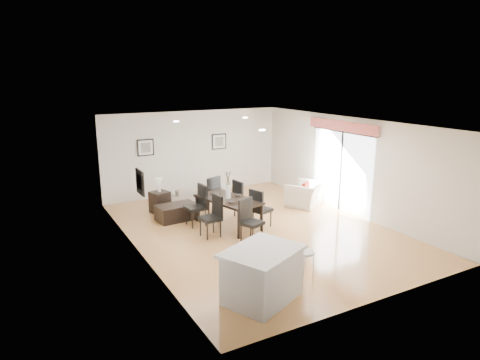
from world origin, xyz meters
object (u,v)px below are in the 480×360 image
dining_table (228,201)px  dining_chair_wnear (213,213)px  armchair (306,194)px  dining_chair_enear (259,206)px  dining_chair_efar (241,197)px  dining_chair_head (249,218)px  coffee_table (177,212)px  kitchen_island (262,274)px  dining_chair_wfar (199,203)px  bar_stool (305,256)px  side_table (160,202)px  sofa (194,194)px  dining_chair_foot (211,193)px

dining_table → dining_chair_wnear: size_ratio=1.91×
armchair → dining_chair_enear: size_ratio=1.07×
dining_chair_efar → dining_chair_head: bearing=151.9°
coffee_table → kitchen_island: kitchen_island is taller
dining_chair_wfar → kitchen_island: size_ratio=0.66×
bar_stool → kitchen_island: bearing=180.0°
dining_chair_enear → side_table: bearing=20.1°
sofa → dining_chair_efar: (0.57, -1.94, 0.32)m
armchair → dining_table: 2.90m
dining_chair_efar → kitchen_island: dining_chair_efar is taller
dining_table → dining_chair_wfar: (-0.63, 0.45, -0.07)m
dining_chair_head → dining_chair_foot: 2.22m
dining_table → dining_chair_foot: 1.11m
armchair → kitchen_island: kitchen_island is taller
dining_chair_foot → coffee_table: (-1.02, 0.00, -0.39)m
kitchen_island → dining_chair_wnear: bearing=55.7°
dining_chair_wnear → dining_chair_wfar: bearing=176.6°
dining_chair_wfar → coffee_table: (-0.36, 0.66, -0.39)m
side_table → kitchen_island: 5.51m
dining_table → dining_chair_efar: size_ratio=1.87×
armchair → coffee_table: 3.89m
dining_chair_efar → side_table: 2.36m
kitchen_island → side_table: bearing=65.8°
dining_chair_wnear → sofa: bearing=163.3°
dining_chair_efar → coffee_table: (-1.62, 0.67, -0.37)m
bar_stool → dining_table: bearing=85.6°
armchair → dining_chair_wnear: (-3.47, -0.90, 0.22)m
dining_table → kitchen_island: (-1.20, -3.59, -0.20)m
armchair → dining_chair_efar: 2.23m
dining_table → dining_chair_head: size_ratio=1.93×
armchair → dining_chair_efar: (-2.22, -0.02, 0.23)m
dining_chair_wnear → dining_chair_foot: (0.66, 1.55, 0.03)m
dining_chair_enear → dining_chair_foot: dining_chair_foot is taller
dining_chair_wfar → bar_stool: bearing=2.4°
dining_chair_wnear → dining_chair_enear: size_ratio=1.01×
sofa → dining_chair_wnear: 2.92m
dining_chair_efar → side_table: (-1.82, 1.48, -0.28)m
dining_chair_wnear → bar_stool: bearing=3.3°
dining_chair_head → side_table: 3.25m
dining_chair_enear → dining_chair_efar: bearing=-16.8°
dining_chair_enear → kitchen_island: bearing=132.3°
coffee_table → dining_chair_efar: bearing=-27.0°
dining_chair_wnear → dining_table: bearing=122.1°
dining_chair_head → coffee_table: 2.45m
dining_chair_wfar → dining_chair_efar: 1.25m
sofa → dining_chair_foot: dining_chair_foot is taller
dining_chair_enear → dining_table: bearing=36.0°
dining_chair_wfar → armchair: bearing=87.5°
dining_chair_wnear → coffee_table: bearing=-170.0°
sofa → coffee_table: sofa is taller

